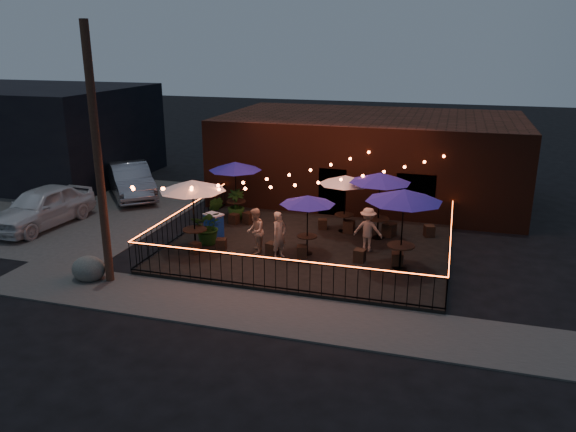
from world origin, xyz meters
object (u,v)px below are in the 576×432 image
Objects in this scene: utility_pole at (98,159)px; cafe_table_2 at (308,201)px; cafe_table_5 at (380,179)px; cooler at (214,225)px; cafe_table_3 at (345,180)px; cafe_table_1 at (235,167)px; cafe_table_4 at (404,196)px; boulder at (89,269)px; cafe_table_0 at (192,186)px.

cafe_table_2 is at bearing 34.49° from utility_pole.
cooler is at bearing -165.10° from cafe_table_5.
utility_pole is 8.70× the size of cooler.
cafe_table_3 is at bearing 46.13° from utility_pole.
cafe_table_1 is 0.91× the size of cafe_table_4.
boulder is (-6.25, -3.91, -1.73)m from cafe_table_2.
cafe_table_0 is 2.87× the size of boulder.
cafe_table_0 is 1.15× the size of cafe_table_2.
utility_pole is 9.55m from cafe_table_4.
boulder is (-7.03, -6.69, -1.85)m from cafe_table_3.
cafe_table_0 reaches higher than boulder.
cafe_table_4 is 7.61m from cooler.
cafe_table_0 is at bearing -90.00° from cafe_table_1.
cafe_table_4 is at bearing 2.61° from cafe_table_0.
utility_pole is 3.41× the size of cafe_table_3.
cafe_table_2 is 3.39m from cafe_table_4.
cafe_table_1 is 1.14× the size of cafe_table_2.
cafe_table_0 is at bearing -168.02° from cafe_table_2.
cafe_table_2 is at bearing -132.53° from cafe_table_5.
boulder is at bearing -126.78° from cafe_table_0.
cafe_table_4 is (3.31, -0.51, 0.54)m from cafe_table_2.
cafe_table_0 is 1.22× the size of cafe_table_3.
cafe_table_1 is at bearing 172.40° from cafe_table_5.
cafe_table_0 is at bearing -152.35° from cafe_table_5.
utility_pole is 2.58× the size of cafe_table_4.
cafe_table_0 is at bearing -67.83° from cooler.
cooler is (0.03, 1.59, -1.93)m from cafe_table_0.
cafe_table_0 is 4.40m from boulder.
utility_pole is 5.91m from cooler.
boulder is at bearing -136.42° from cafe_table_3.
utility_pole is at bearing -86.43° from cooler.
cafe_table_4 is (7.26, -3.69, 0.27)m from cafe_table_1.
cafe_table_1 is 2.83× the size of boulder.
cooler is (-6.09, -1.62, -1.88)m from cafe_table_5.
cafe_table_2 is 2.69× the size of cooler.
cafe_table_3 is 2.36× the size of boulder.
cafe_table_3 is at bearing 127.64° from cafe_table_4.
cafe_table_1 is at bearing 113.94° from cooler.
cafe_table_0 is 3.10× the size of cooler.
boulder is (-2.33, -4.66, -0.23)m from cooler.
utility_pole is at bearing -159.54° from cafe_table_4.
utility_pole reaches higher than cafe_table_3.
boulder is (-0.70, -0.10, -3.61)m from utility_pole.
cafe_table_2 is (5.55, 3.81, -1.89)m from utility_pole.
cafe_table_0 reaches higher than cooler.
cafe_table_4 is at bearing 19.63° from boulder.
cafe_table_5 is 3.21× the size of cooler.
cafe_table_0 is 7.26m from cafe_table_4.
utility_pole reaches higher than boulder.
cafe_table_5 reaches higher than cafe_table_3.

